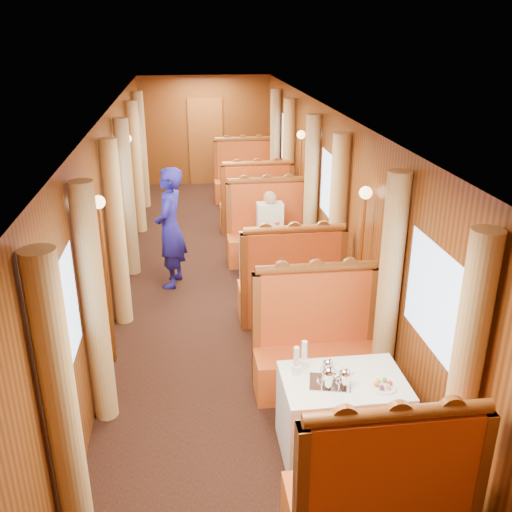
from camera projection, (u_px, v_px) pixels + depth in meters
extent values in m
cube|color=brown|center=(206.00, 142.00, 13.37)|extent=(0.80, 0.04, 2.00)
cube|color=white|center=(342.00, 416.00, 4.99)|extent=(1.05, 0.72, 0.75)
cube|color=#AF2813|center=(392.00, 468.00, 3.74)|extent=(1.30, 0.12, 0.80)
cylinder|color=brown|center=(399.00, 413.00, 3.57)|extent=(1.23, 0.10, 0.10)
cube|color=#AF2813|center=(317.00, 370.00, 5.92)|extent=(1.30, 0.55, 0.45)
cube|color=#AF2813|center=(315.00, 307.00, 5.88)|extent=(1.30, 0.12, 0.80)
cylinder|color=brown|center=(316.00, 268.00, 5.71)|extent=(1.23, 0.10, 0.10)
cube|color=white|center=(278.00, 262.00, 8.20)|extent=(1.05, 0.72, 0.75)
cube|color=#AF2813|center=(289.00, 301.00, 7.39)|extent=(1.30, 0.55, 0.45)
cube|color=#AF2813|center=(294.00, 263.00, 6.95)|extent=(1.30, 0.12, 0.80)
cylinder|color=brown|center=(294.00, 229.00, 6.79)|extent=(1.23, 0.10, 0.10)
cube|color=#AF2813|center=(268.00, 248.00, 9.13)|extent=(1.30, 0.55, 0.45)
cube|color=#AF2813|center=(266.00, 207.00, 9.09)|extent=(1.30, 0.12, 0.80)
cylinder|color=brown|center=(267.00, 180.00, 8.93)|extent=(1.23, 0.10, 0.10)
cube|color=white|center=(250.00, 195.00, 11.42)|extent=(1.05, 0.72, 0.75)
cube|color=#AF2813|center=(256.00, 217.00, 10.60)|extent=(1.30, 0.55, 0.45)
cube|color=#AF2813|center=(257.00, 188.00, 10.17)|extent=(1.30, 0.12, 0.80)
cylinder|color=brown|center=(257.00, 163.00, 10.00)|extent=(1.23, 0.10, 0.10)
cube|color=#AF2813|center=(245.00, 190.00, 12.35)|extent=(1.30, 0.55, 0.45)
cube|color=#AF2813|center=(244.00, 159.00, 12.31)|extent=(1.30, 0.12, 0.80)
cylinder|color=brown|center=(243.00, 139.00, 12.15)|extent=(1.23, 0.10, 0.10)
cube|color=silver|center=(330.00, 383.00, 4.79)|extent=(0.39, 0.33, 0.01)
cylinder|color=white|center=(383.00, 387.00, 4.74)|extent=(0.23, 0.23, 0.01)
cylinder|color=white|center=(296.00, 370.00, 4.91)|extent=(0.08, 0.08, 0.08)
cylinder|color=white|center=(296.00, 357.00, 4.86)|extent=(0.05, 0.05, 0.18)
cylinder|color=white|center=(304.00, 364.00, 5.00)|extent=(0.08, 0.08, 0.08)
cylinder|color=white|center=(304.00, 351.00, 4.95)|extent=(0.05, 0.05, 0.18)
cylinder|color=silver|center=(277.00, 234.00, 8.00)|extent=(0.06, 0.06, 0.14)
cylinder|color=silver|center=(249.00, 173.00, 11.29)|extent=(0.06, 0.06, 0.14)
cylinder|color=tan|center=(62.00, 417.00, 3.72)|extent=(0.22, 0.22, 2.35)
cylinder|color=tan|center=(95.00, 308.00, 5.16)|extent=(0.22, 0.22, 2.35)
cylinder|color=tan|center=(463.00, 386.00, 4.04)|extent=(0.22, 0.22, 2.35)
cylinder|color=tan|center=(389.00, 291.00, 5.47)|extent=(0.22, 0.22, 2.35)
cylinder|color=tan|center=(116.00, 235.00, 6.94)|extent=(0.22, 0.22, 2.35)
cylinder|color=tan|center=(127.00, 199.00, 8.37)|extent=(0.22, 0.22, 2.35)
cylinder|color=tan|center=(337.00, 226.00, 7.26)|extent=(0.22, 0.22, 2.35)
cylinder|color=tan|center=(311.00, 192.00, 8.69)|extent=(0.22, 0.22, 2.35)
cylinder|color=tan|center=(136.00, 168.00, 10.16)|extent=(0.22, 0.22, 2.35)
cylinder|color=tan|center=(141.00, 151.00, 11.59)|extent=(0.22, 0.22, 2.35)
cylinder|color=tan|center=(289.00, 164.00, 10.47)|extent=(0.22, 0.22, 2.35)
cylinder|color=tan|center=(275.00, 147.00, 11.91)|extent=(0.22, 0.22, 2.35)
cylinder|color=#BF8C3F|center=(108.00, 287.00, 6.14)|extent=(0.04, 0.04, 1.85)
sphere|color=#FFD18C|center=(98.00, 202.00, 5.78)|extent=(0.14, 0.14, 0.14)
cylinder|color=#BF8C3F|center=(360.00, 274.00, 6.46)|extent=(0.04, 0.04, 1.85)
sphere|color=#FFD18C|center=(366.00, 193.00, 6.10)|extent=(0.14, 0.14, 0.14)
cylinder|color=#BF8C3F|center=(132.00, 197.00, 9.36)|extent=(0.04, 0.04, 1.85)
sphere|color=#FFD18C|center=(127.00, 139.00, 9.00)|extent=(0.14, 0.14, 0.14)
cylinder|color=#BF8C3F|center=(299.00, 191.00, 9.68)|extent=(0.04, 0.04, 1.85)
sphere|color=#FFD18C|center=(301.00, 135.00, 9.32)|extent=(0.14, 0.14, 0.14)
imported|color=navy|center=(170.00, 228.00, 8.08)|extent=(0.55, 0.72, 1.75)
cube|color=beige|center=(270.00, 220.00, 8.80)|extent=(0.40, 0.24, 0.55)
sphere|color=tan|center=(270.00, 198.00, 8.66)|extent=(0.20, 0.20, 0.20)
cube|color=beige|center=(271.00, 238.00, 8.73)|extent=(0.36, 0.30, 0.14)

